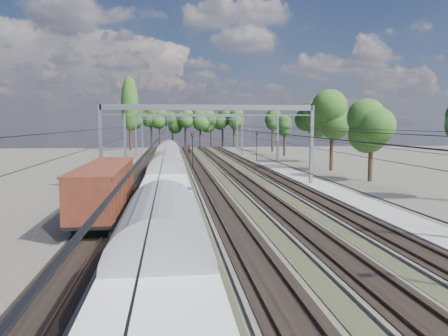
{
  "coord_description": "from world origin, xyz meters",
  "views": [
    {
      "loc": [
        -4.16,
        -17.25,
        7.01
      ],
      "look_at": [
        0.81,
        23.37,
        2.8
      ],
      "focal_mm": 35.0,
      "sensor_mm": 36.0,
      "label": 1
    }
  ],
  "objects": [
    {
      "name": "signal_near",
      "position": [
        -0.95,
        47.3,
        3.63
      ],
      "size": [
        0.37,
        0.34,
        5.74
      ],
      "rotation": [
        0.0,
        0.0,
        0.1
      ],
      "color": "black",
      "rests_on": "ground"
    },
    {
      "name": "track_bed",
      "position": [
        -0.0,
        45.0,
        0.1
      ],
      "size": [
        21.0,
        130.0,
        0.34
      ],
      "color": "#47423A",
      "rests_on": "ground"
    },
    {
      "name": "emu_train",
      "position": [
        -4.5,
        18.44,
        2.67
      ],
      "size": [
        3.1,
        65.62,
        4.54
      ],
      "color": "black",
      "rests_on": "ground"
    },
    {
      "name": "ground",
      "position": [
        0.0,
        0.0,
        0.0
      ],
      "size": [
        220.0,
        220.0,
        0.0
      ],
      "primitive_type": "plane",
      "color": "#47423A",
      "rests_on": "ground"
    },
    {
      "name": "freight_boxcar",
      "position": [
        -9.0,
        15.36,
        2.33
      ],
      "size": [
        3.07,
        14.82,
        3.82
      ],
      "color": "black",
      "rests_on": "ground"
    },
    {
      "name": "tree_belt",
      "position": [
        6.54,
        92.97,
        8.28
      ],
      "size": [
        39.78,
        100.72,
        11.84
      ],
      "color": "black",
      "rests_on": "ground"
    },
    {
      "name": "signal_far",
      "position": [
        12.04,
        63.96,
        3.46
      ],
      "size": [
        0.34,
        0.31,
        5.47
      ],
      "rotation": [
        0.0,
        0.0,
        -0.01
      ],
      "color": "black",
      "rests_on": "ground"
    },
    {
      "name": "catenary",
      "position": [
        0.33,
        52.69,
        6.4
      ],
      "size": [
        25.65,
        130.0,
        9.0
      ],
      "color": "gray",
      "rests_on": "ground"
    },
    {
      "name": "worker",
      "position": [
        0.11,
        83.31,
        0.99
      ],
      "size": [
        0.65,
        0.82,
        1.99
      ],
      "primitive_type": "imported",
      "rotation": [
        0.0,
        0.0,
        1.31
      ],
      "color": "black",
      "rests_on": "ground"
    },
    {
      "name": "platform",
      "position": [
        12.0,
        20.0,
        0.15
      ],
      "size": [
        3.0,
        70.0,
        0.3
      ],
      "primitive_type": "cube",
      "color": "gray",
      "rests_on": "ground"
    },
    {
      "name": "poplar",
      "position": [
        -14.5,
        98.0,
        11.89
      ],
      "size": [
        4.4,
        4.4,
        19.04
      ],
      "color": "black",
      "rests_on": "ground"
    }
  ]
}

